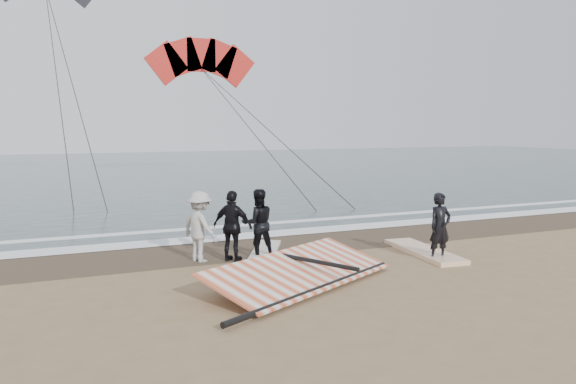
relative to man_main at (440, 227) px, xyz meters
The scene contains 11 objects.
ground 2.89m from the man_main, 150.96° to the right, with size 120.00×120.00×0.00m, color #8C704C.
sea 31.75m from the man_main, 94.39° to the left, with size 120.00×54.00×0.02m, color #233838.
wet_sand 4.06m from the man_main, 127.65° to the left, with size 120.00×2.80×0.01m, color #4C3D2B.
foam_near 5.22m from the man_main, 118.11° to the left, with size 120.00×0.90×0.01m, color white.
foam_far 6.75m from the man_main, 111.25° to the left, with size 120.00×0.45×0.01m, color white.
man_main is the anchor object (origin of this frame).
board_white 1.09m from the man_main, 79.42° to the left, with size 0.77×2.76×0.11m, color silver.
board_cream 4.29m from the man_main, 144.75° to the left, with size 0.59×2.20×0.09m, color beige.
trio_cluster 4.98m from the man_main, 155.87° to the left, with size 2.34×1.40×1.67m.
sail_rig 3.96m from the man_main, behind, with size 4.52×3.67×0.52m.
kite_red 24.21m from the man_main, 88.80° to the left, with size 7.67×8.03×17.22m.
Camera 1 is at (-5.93, -9.12, 3.15)m, focal length 35.00 mm.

